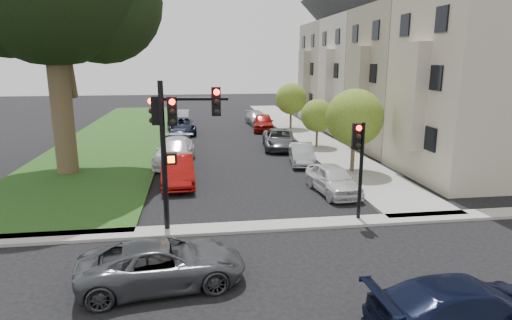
{
  "coord_description": "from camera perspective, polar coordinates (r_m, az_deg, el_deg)",
  "views": [
    {
      "loc": [
        -2.61,
        -13.31,
        6.32
      ],
      "look_at": [
        0.0,
        5.0,
        2.0
      ],
      "focal_mm": 30.0,
      "sensor_mm": 36.0,
      "label": 1
    }
  ],
  "objects": [
    {
      "name": "small_tree_a",
      "position": [
        24.6,
        13.01,
        5.53
      ],
      "size": [
        3.21,
        3.21,
        4.82
      ],
      "color": "#4D3B2C",
      "rests_on": "ground"
    },
    {
      "name": "sidewalk_cross",
      "position": [
        16.75,
        1.47,
        -8.81
      ],
      "size": [
        60.0,
        1.0,
        0.12
      ],
      "primitive_type": "cube",
      "color": "gray",
      "rests_on": "ground"
    },
    {
      "name": "car_cross_far",
      "position": [
        11.59,
        26.52,
        -17.38
      ],
      "size": [
        4.88,
        2.13,
        1.39
      ],
      "primitive_type": "imported",
      "rotation": [
        0.0,
        0.0,
        1.61
      ],
      "color": "black",
      "rests_on": "ground"
    },
    {
      "name": "house_b",
      "position": [
        32.52,
        20.04,
        13.45
      ],
      "size": [
        7.7,
        7.55,
        15.97
      ],
      "color": "tan",
      "rests_on": "ground"
    },
    {
      "name": "car_parked_3",
      "position": [
        39.41,
        0.98,
        5.05
      ],
      "size": [
        2.41,
        4.74,
        1.55
      ],
      "primitive_type": "imported",
      "rotation": [
        0.0,
        0.0,
        -0.13
      ],
      "color": "maroon",
      "rests_on": "ground"
    },
    {
      "name": "traffic_signal_main",
      "position": [
        15.76,
        -10.75,
        4.03
      ],
      "size": [
        2.76,
        0.72,
        5.63
      ],
      "color": "black",
      "rests_on": "ground"
    },
    {
      "name": "sidewalk_right",
      "position": [
        38.98,
        5.9,
        3.83
      ],
      "size": [
        3.5,
        44.0,
        0.12
      ],
      "primitive_type": "cube",
      "color": "gray",
      "rests_on": "ground"
    },
    {
      "name": "car_parked_4",
      "position": [
        43.18,
        0.15,
        5.59
      ],
      "size": [
        2.18,
        4.58,
        1.29
      ],
      "primitive_type": "imported",
      "rotation": [
        0.0,
        0.0,
        0.09
      ],
      "color": "#999BA0",
      "rests_on": "ground"
    },
    {
      "name": "small_tree_c",
      "position": [
        39.96,
        4.7,
        8.13
      ],
      "size": [
        2.87,
        2.87,
        4.31
      ],
      "color": "#4D3B2C",
      "rests_on": "ground"
    },
    {
      "name": "car_parked_8",
      "position": [
        38.35,
        -9.92,
        4.52
      ],
      "size": [
        2.77,
        5.25,
        1.41
      ],
      "primitive_type": "imported",
      "rotation": [
        0.0,
        0.0,
        0.09
      ],
      "color": "black",
      "rests_on": "ground"
    },
    {
      "name": "car_parked_2",
      "position": [
        31.35,
        3.16,
        2.79
      ],
      "size": [
        2.86,
        5.25,
        1.4
      ],
      "primitive_type": "imported",
      "rotation": [
        0.0,
        0.0,
        -0.11
      ],
      "color": "#3F4247",
      "rests_on": "ground"
    },
    {
      "name": "traffic_signal_secondary",
      "position": [
        17.08,
        13.52,
        0.86
      ],
      "size": [
        0.53,
        0.43,
        4.0
      ],
      "color": "black",
      "rests_on": "ground"
    },
    {
      "name": "grass_strip",
      "position": [
        38.37,
        -17.61,
        3.13
      ],
      "size": [
        8.0,
        44.0,
        0.12
      ],
      "primitive_type": "cube",
      "color": "#1B4419",
      "rests_on": "ground"
    },
    {
      "name": "house_a",
      "position": [
        26.1,
        27.89,
        13.01
      ],
      "size": [
        7.7,
        7.55,
        15.97
      ],
      "color": "#ADA79A",
      "rests_on": "ground"
    },
    {
      "name": "small_tree_b",
      "position": [
        31.59,
        8.19,
        5.87
      ],
      "size": [
        2.4,
        2.4,
        3.6
      ],
      "color": "#4D3B2C",
      "rests_on": "ground"
    },
    {
      "name": "car_cross_near",
      "position": [
        12.85,
        -12.34,
        -13.35
      ],
      "size": [
        4.95,
        2.76,
        1.31
      ],
      "primitive_type": "imported",
      "rotation": [
        0.0,
        0.0,
        1.7
      ],
      "color": "#3F4247",
      "rests_on": "ground"
    },
    {
      "name": "house_c",
      "position": [
        39.32,
        14.83,
        13.61
      ],
      "size": [
        7.7,
        7.55,
        15.97
      ],
      "color": "#AF9E90",
      "rests_on": "ground"
    },
    {
      "name": "car_parked_1",
      "position": [
        26.78,
        6.1,
        0.81
      ],
      "size": [
        1.88,
        4.01,
        1.27
      ],
      "primitive_type": "imported",
      "rotation": [
        0.0,
        0.0,
        -0.14
      ],
      "color": "#999BA0",
      "rests_on": "ground"
    },
    {
      "name": "ground",
      "position": [
        14.97,
        2.76,
        -11.85
      ],
      "size": [
        140.0,
        140.0,
        0.0
      ],
      "primitive_type": "plane",
      "color": "black",
      "rests_on": "ground"
    },
    {
      "name": "car_parked_7",
      "position": [
        32.13,
        -10.36,
        2.88
      ],
      "size": [
        1.86,
        4.26,
        1.43
      ],
      "primitive_type": "imported",
      "rotation": [
        0.0,
        0.0,
        -0.04
      ],
      "color": "black",
      "rests_on": "ground"
    },
    {
      "name": "car_parked_9",
      "position": [
        45.09,
        -9.77,
        5.72
      ],
      "size": [
        1.6,
        4.02,
        1.3
      ],
      "primitive_type": "imported",
      "rotation": [
        0.0,
        0.0,
        -0.06
      ],
      "color": "#999BA0",
      "rests_on": "ground"
    },
    {
      "name": "car_parked_5",
      "position": [
        22.55,
        -10.4,
        -1.34
      ],
      "size": [
        1.84,
        4.71,
        1.53
      ],
      "primitive_type": "imported",
      "rotation": [
        0.0,
        0.0,
        0.05
      ],
      "color": "maroon",
      "rests_on": "ground"
    },
    {
      "name": "car_parked_6",
      "position": [
        27.1,
        -10.76,
        1.12
      ],
      "size": [
        2.65,
        5.57,
        1.57
      ],
      "primitive_type": "imported",
      "rotation": [
        0.0,
        0.0,
        -0.09
      ],
      "color": "silver",
      "rests_on": "ground"
    },
    {
      "name": "car_parked_0",
      "position": [
        21.07,
        10.23,
        -2.55
      ],
      "size": [
        2.04,
        4.24,
        1.4
      ],
      "primitive_type": "imported",
      "rotation": [
        0.0,
        0.0,
        0.1
      ],
      "color": "silver",
      "rests_on": "ground"
    },
    {
      "name": "house_d",
      "position": [
        46.33,
        11.17,
        13.66
      ],
      "size": [
        7.7,
        7.55,
        15.97
      ],
      "color": "#A19B8F",
      "rests_on": "ground"
    }
  ]
}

